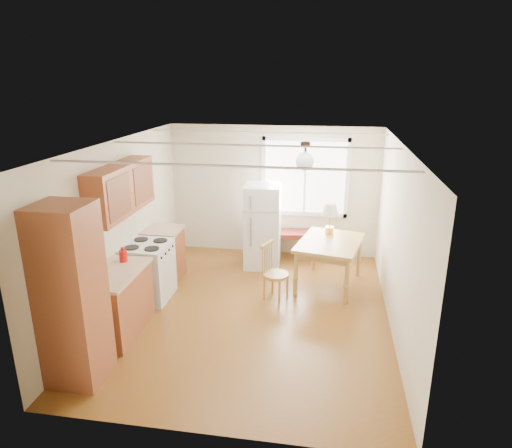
% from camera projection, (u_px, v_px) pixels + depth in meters
% --- Properties ---
extents(room_shell, '(4.60, 5.60, 2.62)m').
position_uv_depth(room_shell, '(251.00, 233.00, 6.45)').
color(room_shell, '#5B3412').
rests_on(room_shell, ground).
extents(kitchen_run, '(0.65, 3.40, 2.20)m').
position_uv_depth(kitchen_run, '(120.00, 269.00, 6.24)').
color(kitchen_run, brown).
rests_on(kitchen_run, ground).
extents(window_unit, '(1.64, 0.05, 1.51)m').
position_uv_depth(window_unit, '(305.00, 177.00, 8.59)').
color(window_unit, white).
rests_on(window_unit, room_shell).
extents(pendant_light, '(0.26, 0.26, 0.40)m').
position_uv_depth(pendant_light, '(305.00, 160.00, 6.41)').
color(pendant_light, black).
rests_on(pendant_light, room_shell).
extents(refrigerator, '(0.66, 0.68, 1.53)m').
position_uv_depth(refrigerator, '(263.00, 226.00, 8.27)').
color(refrigerator, silver).
rests_on(refrigerator, ground).
extents(bench, '(1.23, 0.62, 0.54)m').
position_uv_depth(bench, '(290.00, 235.00, 8.71)').
color(bench, '#5F1D16').
rests_on(bench, ground).
extents(dining_table, '(1.20, 1.44, 0.79)m').
position_uv_depth(dining_table, '(330.00, 247.00, 7.49)').
color(dining_table, olive).
rests_on(dining_table, ground).
extents(chair, '(0.44, 0.44, 0.90)m').
position_uv_depth(chair, '(271.00, 268.00, 7.12)').
color(chair, olive).
rests_on(chair, ground).
extents(table_lamp, '(0.31, 0.31, 0.54)m').
position_uv_depth(table_lamp, '(330.00, 212.00, 7.69)').
color(table_lamp, gold).
rests_on(table_lamp, dining_table).
extents(coffee_maker, '(0.21, 0.25, 0.33)m').
position_uv_depth(coffee_maker, '(94.00, 278.00, 5.55)').
color(coffee_maker, black).
rests_on(coffee_maker, kitchen_run).
extents(kettle, '(0.11, 0.11, 0.22)m').
position_uv_depth(kettle, '(123.00, 255.00, 6.33)').
color(kettle, red).
rests_on(kettle, kitchen_run).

